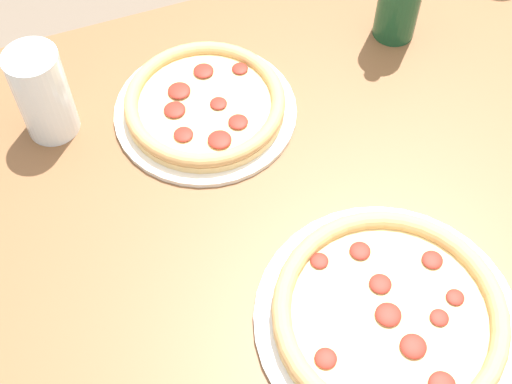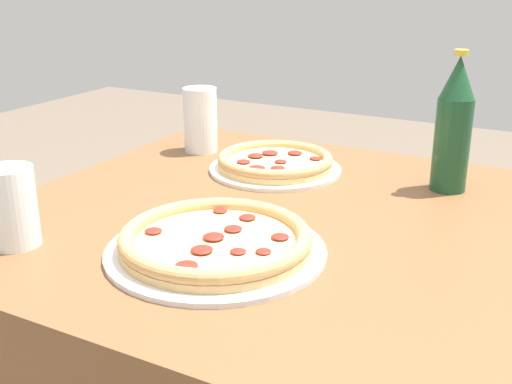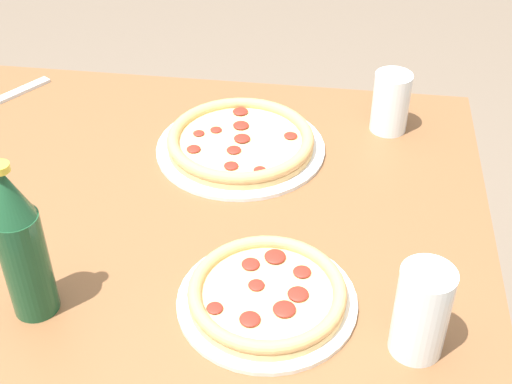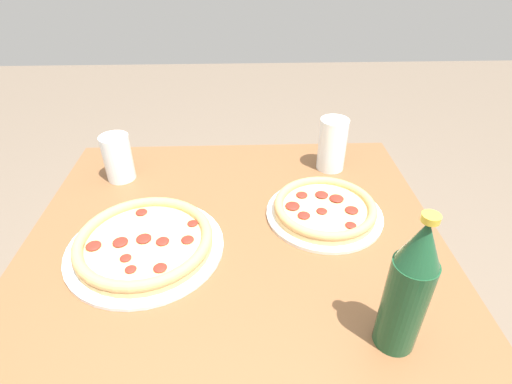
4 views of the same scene
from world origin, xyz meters
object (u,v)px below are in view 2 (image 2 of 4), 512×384
at_px(pizza_veggie, 216,242).
at_px(beer_bottle, 454,126).
at_px(pizza_pepperoni, 275,163).
at_px(glass_lemonade, 12,209).
at_px(glass_mango_juice, 200,123).

relative_size(pizza_veggie, beer_bottle, 1.25).
bearing_deg(pizza_veggie, beer_bottle, 62.33).
bearing_deg(beer_bottle, pizza_veggie, -117.67).
relative_size(pizza_pepperoni, pizza_veggie, 0.83).
bearing_deg(pizza_veggie, glass_lemonade, -157.62).
distance_m(pizza_pepperoni, pizza_veggie, 0.40).
bearing_deg(glass_mango_juice, pizza_veggie, -54.79).
bearing_deg(beer_bottle, glass_lemonade, -132.53).
bearing_deg(glass_lemonade, pizza_veggie, 22.38).
height_order(pizza_pepperoni, glass_mango_juice, glass_mango_juice).
height_order(glass_lemonade, glass_mango_juice, glass_mango_juice).
bearing_deg(pizza_pepperoni, pizza_veggie, -75.57).
bearing_deg(pizza_veggie, glass_mango_juice, 125.21).
xyz_separation_m(pizza_pepperoni, pizza_veggie, (0.10, -0.39, 0.00)).
relative_size(pizza_pepperoni, beer_bottle, 1.04).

